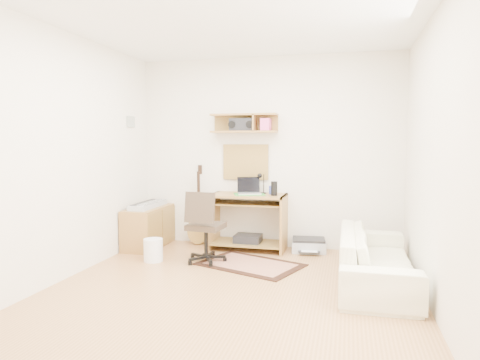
% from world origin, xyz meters
% --- Properties ---
extents(floor, '(3.60, 4.00, 0.01)m').
position_xyz_m(floor, '(0.00, 0.00, -0.01)').
color(floor, '#B47F4B').
rests_on(floor, ground).
extents(ceiling, '(3.60, 4.00, 0.01)m').
position_xyz_m(ceiling, '(0.00, 0.00, 2.60)').
color(ceiling, white).
rests_on(ceiling, ground).
extents(back_wall, '(3.60, 0.01, 2.60)m').
position_xyz_m(back_wall, '(0.00, 2.00, 1.30)').
color(back_wall, silver).
rests_on(back_wall, ground).
extents(left_wall, '(0.01, 4.00, 2.60)m').
position_xyz_m(left_wall, '(-1.80, 0.00, 1.30)').
color(left_wall, silver).
rests_on(left_wall, ground).
extents(right_wall, '(0.01, 4.00, 2.60)m').
position_xyz_m(right_wall, '(1.80, 0.00, 1.30)').
color(right_wall, silver).
rests_on(right_wall, ground).
extents(wall_shelf, '(0.90, 0.25, 0.26)m').
position_xyz_m(wall_shelf, '(-0.30, 1.88, 1.70)').
color(wall_shelf, olive).
rests_on(wall_shelf, back_wall).
extents(cork_board, '(0.64, 0.03, 0.49)m').
position_xyz_m(cork_board, '(-0.30, 1.98, 1.17)').
color(cork_board, '#A57852').
rests_on(cork_board, back_wall).
extents(wall_photo, '(0.02, 0.20, 0.15)m').
position_xyz_m(wall_photo, '(-1.79, 1.50, 1.72)').
color(wall_photo, '#4C8CBF').
rests_on(wall_photo, left_wall).
extents(desk, '(1.00, 0.55, 0.75)m').
position_xyz_m(desk, '(-0.21, 1.73, 0.38)').
color(desk, olive).
rests_on(desk, floor).
extents(laptop, '(0.38, 0.38, 0.23)m').
position_xyz_m(laptop, '(-0.19, 1.71, 0.87)').
color(laptop, silver).
rests_on(laptop, desk).
extents(speaker, '(0.08, 0.08, 0.19)m').
position_xyz_m(speaker, '(0.15, 1.68, 0.84)').
color(speaker, black).
rests_on(speaker, desk).
extents(desk_lamp, '(0.09, 0.09, 0.27)m').
position_xyz_m(desk_lamp, '(-0.02, 1.87, 0.89)').
color(desk_lamp, black).
rests_on(desk_lamp, desk).
extents(pencil_cup, '(0.08, 0.08, 0.11)m').
position_xyz_m(pencil_cup, '(0.10, 1.83, 0.81)').
color(pencil_cup, '#3541A1').
rests_on(pencil_cup, desk).
extents(boombox, '(0.33, 0.15, 0.17)m').
position_xyz_m(boombox, '(-0.33, 1.87, 1.68)').
color(boombox, black).
rests_on(boombox, wall_shelf).
extents(rug, '(1.34, 1.12, 0.02)m').
position_xyz_m(rug, '(-0.01, 1.00, 0.01)').
color(rug, tan).
rests_on(rug, floor).
extents(task_chair, '(0.48, 0.48, 0.88)m').
position_xyz_m(task_chair, '(-0.56, 0.99, 0.44)').
color(task_chair, '#34291E').
rests_on(task_chair, floor).
extents(cabinet, '(0.40, 0.90, 0.55)m').
position_xyz_m(cabinet, '(-1.58, 1.55, 0.28)').
color(cabinet, olive).
rests_on(cabinet, floor).
extents(music_keyboard, '(0.24, 0.76, 0.07)m').
position_xyz_m(music_keyboard, '(-1.58, 1.55, 0.58)').
color(music_keyboard, '#B2B5BA').
rests_on(music_keyboard, cabinet).
extents(guitar, '(0.34, 0.27, 1.13)m').
position_xyz_m(guitar, '(-0.97, 1.86, 0.56)').
color(guitar, '#A57C33').
rests_on(guitar, floor).
extents(waste_basket, '(0.25, 0.25, 0.28)m').
position_xyz_m(waste_basket, '(-1.19, 0.88, 0.14)').
color(waste_basket, white).
rests_on(waste_basket, floor).
extents(printer, '(0.47, 0.39, 0.17)m').
position_xyz_m(printer, '(0.60, 1.81, 0.09)').
color(printer, '#A5A8AA').
rests_on(printer, floor).
extents(sofa, '(0.53, 1.83, 0.71)m').
position_xyz_m(sofa, '(1.38, 0.67, 0.36)').
color(sofa, beige).
rests_on(sofa, floor).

